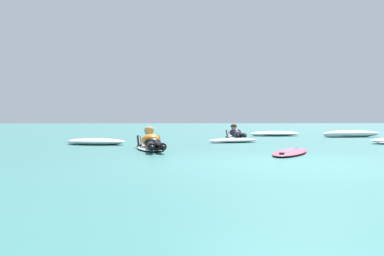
{
  "coord_description": "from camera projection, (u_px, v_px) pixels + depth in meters",
  "views": [
    {
      "loc": [
        -1.96,
        -6.27,
        0.65
      ],
      "look_at": [
        -0.75,
        6.49,
        0.4
      ],
      "focal_mm": 41.59,
      "sensor_mm": 36.0,
      "label": 1
    }
  ],
  "objects": [
    {
      "name": "whitewater_front",
      "position": [
        96.0,
        142.0,
        11.41
      ],
      "size": [
        1.74,
        1.24,
        0.16
      ],
      "color": "white",
      "rests_on": "ground"
    },
    {
      "name": "surfer_near",
      "position": [
        151.0,
        143.0,
        9.5
      ],
      "size": [
        0.74,
        2.56,
        0.54
      ],
      "color": "silver",
      "rests_on": "ground"
    },
    {
      "name": "whitewater_mid_right",
      "position": [
        351.0,
        134.0,
        16.31
      ],
      "size": [
        2.46,
        1.08,
        0.25
      ],
      "color": "white",
      "rests_on": "ground"
    },
    {
      "name": "surfer_far",
      "position": [
        236.0,
        134.0,
        15.39
      ],
      "size": [
        0.64,
        2.75,
        0.54
      ],
      "color": "white",
      "rests_on": "ground"
    },
    {
      "name": "whitewater_mid_left",
      "position": [
        275.0,
        134.0,
        17.54
      ],
      "size": [
        2.05,
        1.31,
        0.19
      ],
      "color": "white",
      "rests_on": "ground"
    },
    {
      "name": "ground_plane",
      "position": [
        203.0,
        137.0,
        16.4
      ],
      "size": [
        120.0,
        120.0,
        0.0
      ],
      "primitive_type": "plane",
      "color": "#387A75"
    },
    {
      "name": "drifting_surfboard",
      "position": [
        290.0,
        152.0,
        8.37
      ],
      "size": [
        1.45,
        2.13,
        0.16
      ],
      "color": "#E54C66",
      "rests_on": "ground"
    },
    {
      "name": "whitewater_back",
      "position": [
        233.0,
        140.0,
        12.5
      ],
      "size": [
        1.63,
        1.06,
        0.12
      ],
      "color": "white",
      "rests_on": "ground"
    }
  ]
}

